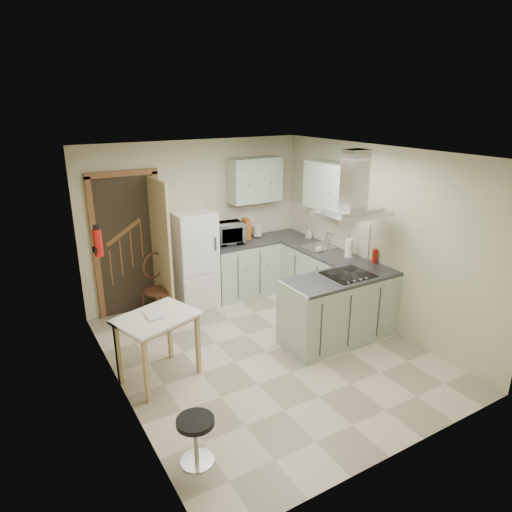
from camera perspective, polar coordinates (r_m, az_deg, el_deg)
floor at (r=5.96m, az=1.36°, el=-11.93°), size 4.20×4.20×0.00m
ceiling at (r=5.14m, az=1.58°, el=12.74°), size 4.20×4.20×0.00m
back_wall at (r=7.21m, az=-7.44°, el=4.28°), size 3.60×0.00×3.60m
left_wall at (r=4.78m, az=-17.21°, el=-4.15°), size 0.00×4.20×4.20m
right_wall at (r=6.51m, az=15.03°, el=2.19°), size 0.00×4.20×4.20m
doorway at (r=6.90m, az=-15.67°, el=1.32°), size 1.10×0.12×2.10m
fridge at (r=7.02m, az=-7.78°, el=-0.42°), size 0.60×0.60×1.50m
counter_back at (r=7.47m, az=-1.61°, el=-1.48°), size 1.08×0.60×0.90m
counter_right at (r=7.37m, az=6.67°, el=-1.89°), size 0.60×1.95×0.90m
splashback at (r=7.64m, az=-0.74°, el=4.50°), size 1.68×0.02×0.50m
wall_cabinet_back at (r=7.35m, az=-0.19°, el=9.50°), size 0.85×0.35×0.70m
wall_cabinet_right at (r=6.87m, az=9.36°, el=8.58°), size 0.35×0.90×0.70m
peninsula at (r=6.17m, az=10.46°, el=-6.39°), size 1.55×0.65×0.90m
hob at (r=6.05m, az=11.43°, el=-2.26°), size 0.58×0.50×0.01m
extractor_hood at (r=5.81m, az=11.95°, el=5.25°), size 0.90×0.55×0.10m
sink at (r=7.09m, az=7.66°, el=1.12°), size 0.45×0.40×0.01m
fire_extinguisher at (r=5.54m, az=-19.15°, el=1.57°), size 0.10×0.10×0.32m
drop_leaf_table at (r=5.38m, az=-12.07°, el=-11.14°), size 1.00×0.87×0.79m
bentwood_chair at (r=6.74m, az=-12.09°, el=-4.28°), size 0.51×0.51×0.89m
stool at (r=4.35m, az=-7.49°, el=-21.88°), size 0.43×0.43×0.45m
microwave at (r=7.20m, az=-3.95°, el=2.82°), size 0.63×0.47×0.32m
kettle at (r=7.55m, az=0.20°, el=3.22°), size 0.20×0.20×0.22m
cereal_box at (r=7.48m, az=-1.18°, el=3.43°), size 0.13×0.22×0.31m
soap_bottle at (r=7.54m, az=6.60°, el=2.88°), size 0.09×0.09×0.17m
paper_towel at (r=6.68m, az=11.54°, el=0.99°), size 0.12×0.12×0.28m
cup at (r=6.85m, az=7.80°, el=0.81°), size 0.11×0.11×0.09m
red_bottle at (r=6.55m, az=14.61°, el=0.01°), size 0.08×0.08×0.20m
book at (r=5.16m, az=-13.61°, el=-6.98°), size 0.18×0.24×0.11m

